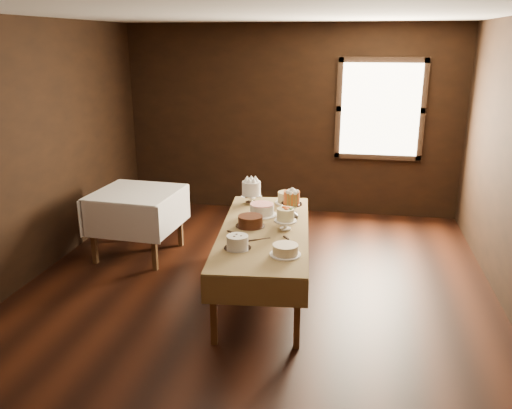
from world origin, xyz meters
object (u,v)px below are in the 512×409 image
Objects in this scene: cake_meringue at (251,193)px; cake_flowers at (285,220)px; cake_lattice at (262,210)px; cake_server_b at (292,242)px; cake_server_d at (294,220)px; cake_swirl at (237,243)px; display_table at (264,234)px; side_table at (136,199)px; cake_server_a at (264,239)px; cake_cream at (285,250)px; cake_caramel at (291,204)px; flower_vase at (292,215)px; cake_speckled at (288,198)px; cake_server_e at (239,235)px; cake_chocolate at (250,222)px; cake_server_c at (260,220)px.

cake_flowers is (0.51, -0.82, -0.02)m from cake_meringue.
cake_server_b is (0.43, -0.75, -0.05)m from cake_lattice.
cake_lattice is at bearing 96.23° from cake_server_d.
cake_swirl is 1.16× the size of cake_server_b.
cake_meringue reaches higher than display_table.
side_table is 4.25× the size of cake_server_a.
cake_swirl is 0.98× the size of cake_cream.
cake_server_d is (-0.03, 0.96, -0.04)m from cake_cream.
cake_swirl is 1.16× the size of cake_server_a.
cake_flowers is (0.00, -0.52, -0.01)m from cake_caramel.
display_table is at bearing -130.20° from flower_vase.
cake_lattice reaches higher than side_table.
side_table reaches higher than display_table.
cake_speckled is 0.84× the size of cake_lattice.
cake_cream is (0.30, -0.64, 0.10)m from display_table.
cake_server_e is (-0.07, 0.35, -0.06)m from cake_swirl.
display_table is at bearing -22.83° from side_table.
cake_lattice is at bearing 127.51° from cake_flowers.
cake_flowers is at bearing -89.80° from cake_caramel.
flower_vase is at bearing -78.78° from cake_speckled.
cake_caramel reaches higher than cake_chocolate.
cake_flowers is at bearing 58.35° from cake_swirl.
cake_server_a and cake_server_d have the same top height.
cake_server_a is (-0.17, -0.83, -0.11)m from cake_caramel.
cake_server_b is (0.28, -0.03, 0.00)m from cake_server_a.
flower_vase is (-0.08, 0.61, 0.07)m from cake_server_b.
display_table is 0.42m from cake_server_d.
side_table is 1.99m from flower_vase.
cake_server_c is (-0.13, 0.55, 0.00)m from cake_server_a.
side_table reaches higher than cake_server_b.
cake_server_e is (-0.43, -0.77, -0.11)m from cake_caramel.
cake_server_c is at bearing 122.48° from cake_server_d.
side_table is 4.25× the size of cake_server_c.
cake_chocolate is at bearing -161.97° from cake_server_b.
cake_swirl is 0.99m from cake_server_d.
cake_speckled is at bearing -9.06° from cake_server_c.
flower_vase reaches higher than cake_server_c.
cake_meringue is at bearing 5.04° from side_table.
cake_server_c is at bearing -85.56° from cake_lattice.
cake_flowers is at bearing 63.42° from cake_server_e.
cake_server_b is at bearing -60.46° from cake_lattice.
cake_meringue reaches higher than cake_server_e.
cake_server_e is at bearing -119.44° from cake_caramel.
cake_speckled reaches higher than cake_server_b.
cake_cream is at bearing -86.54° from cake_server_a.
cake_server_a is (0.20, 0.29, -0.06)m from cake_swirl.
cake_flowers is 1.62× the size of flower_vase.
cake_speckled reaches higher than cake_chocolate.
cake_meringue is 1.01× the size of cake_swirl.
cake_server_b is 0.64m from cake_server_d.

